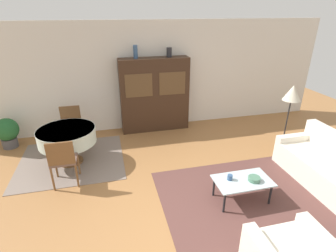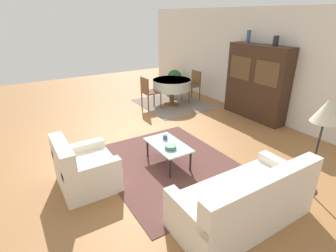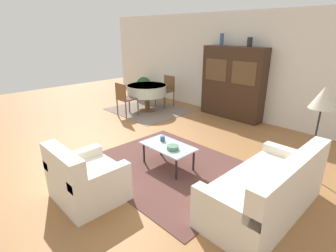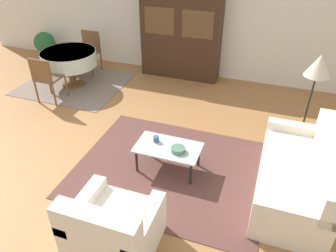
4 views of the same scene
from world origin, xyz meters
name	(u,v)px [view 1 (image 1 of 4)]	position (x,y,z in m)	size (l,w,h in m)	color
ground_plane	(177,222)	(0.00, 0.00, 0.00)	(14.00, 14.00, 0.00)	#9E6B3D
wall_back	(139,77)	(0.00, 3.63, 1.35)	(10.00, 0.06, 2.70)	silver
area_rug	(243,199)	(1.21, 0.23, 0.01)	(2.73, 2.21, 0.01)	brown
dining_rug	(72,160)	(-1.69, 2.20, 0.01)	(2.11, 1.88, 0.01)	gray
couch	(329,168)	(2.91, 0.30, 0.31)	(0.86, 1.86, 0.86)	silver
coffee_table	(243,182)	(1.16, 0.23, 0.36)	(0.92, 0.53, 0.39)	black
display_cabinet	(155,95)	(0.33, 3.38, 0.93)	(1.72, 0.40, 1.86)	#382316
dining_table	(67,136)	(-1.69, 2.14, 0.61)	(1.13, 1.13, 0.75)	brown
dining_chair_near	(63,159)	(-1.69, 1.36, 0.54)	(0.44, 0.44, 0.91)	brown
dining_chair_far	(71,124)	(-1.69, 2.92, 0.54)	(0.44, 0.44, 0.91)	brown
floor_lamp	(292,96)	(2.97, 1.66, 1.24)	(0.37, 0.37, 1.47)	black
cup	(230,177)	(0.96, 0.29, 0.44)	(0.08, 0.08, 0.09)	#33517A
bowl	(254,179)	(1.33, 0.18, 0.43)	(0.19, 0.19, 0.07)	#4C7A60
vase_tall	(135,52)	(-0.10, 3.38, 2.01)	(0.10, 0.10, 0.31)	#33517A
vase_short	(169,52)	(0.71, 3.38, 1.97)	(0.13, 0.13, 0.22)	#232328
potted_plant	(7,132)	(-3.11, 3.17, 0.39)	(0.51, 0.51, 0.70)	#4C4C51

